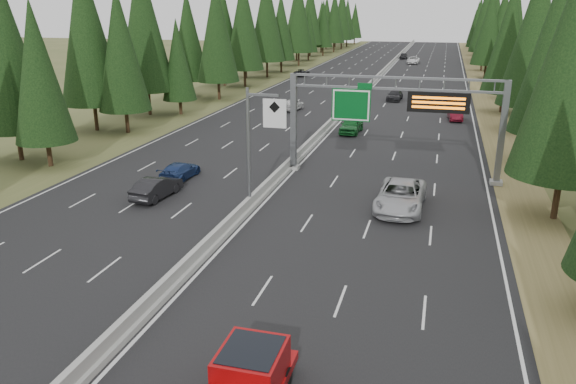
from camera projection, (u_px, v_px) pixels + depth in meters
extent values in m
cube|color=black|center=(365.00, 92.00, 87.65)|extent=(32.00, 260.00, 0.08)
cube|color=olive|center=(484.00, 97.00, 83.19)|extent=(3.60, 260.00, 0.06)
cube|color=#455226|center=(257.00, 88.00, 92.12)|extent=(3.60, 260.00, 0.06)
cube|color=gray|center=(365.00, 91.00, 87.59)|extent=(0.70, 260.00, 0.30)
cube|color=gray|center=(365.00, 88.00, 87.47)|extent=(0.30, 260.00, 0.60)
cube|color=slate|center=(294.00, 122.00, 45.15)|extent=(0.45, 0.45, 7.80)
cube|color=gray|center=(293.00, 167.00, 46.34)|extent=(0.90, 0.90, 0.30)
cube|color=slate|center=(502.00, 134.00, 41.18)|extent=(0.45, 0.45, 7.80)
cube|color=gray|center=(496.00, 182.00, 42.36)|extent=(0.90, 0.90, 0.30)
cube|color=slate|center=(396.00, 78.00, 41.96)|extent=(15.85, 0.35, 0.16)
cube|color=slate|center=(395.00, 89.00, 42.22)|extent=(15.85, 0.35, 0.16)
cube|color=#054C19|center=(351.00, 105.00, 43.24)|extent=(3.00, 0.10, 2.50)
cube|color=silver|center=(351.00, 105.00, 43.18)|extent=(2.85, 0.02, 2.35)
cube|color=#054C19|center=(365.00, 86.00, 42.51)|extent=(1.10, 0.10, 0.45)
cube|color=black|center=(438.00, 102.00, 41.40)|extent=(4.50, 0.40, 1.50)
cube|color=orange|center=(439.00, 98.00, 41.09)|extent=(3.80, 0.02, 0.18)
cube|color=orange|center=(438.00, 103.00, 41.20)|extent=(3.80, 0.02, 0.18)
cube|color=orange|center=(438.00, 108.00, 41.31)|extent=(3.80, 0.02, 0.18)
cylinder|color=slate|center=(249.00, 150.00, 36.06)|extent=(0.20, 0.20, 8.00)
cube|color=gray|center=(250.00, 207.00, 37.29)|extent=(0.50, 0.50, 0.20)
cube|color=slate|center=(263.00, 95.00, 34.67)|extent=(2.00, 0.15, 0.15)
cube|color=silver|center=(275.00, 113.00, 34.71)|extent=(1.50, 0.06, 1.80)
cylinder|color=black|center=(557.00, 197.00, 35.28)|extent=(0.40, 0.40, 2.93)
cylinder|color=black|center=(543.00, 148.00, 47.60)|extent=(0.40, 0.40, 2.81)
cone|color=black|center=(559.00, 41.00, 44.82)|extent=(6.33, 6.33, 14.76)
cylinder|color=black|center=(524.00, 118.00, 60.28)|extent=(0.40, 0.40, 2.87)
cone|color=black|center=(536.00, 31.00, 57.44)|extent=(6.46, 6.46, 15.07)
cylinder|color=black|center=(558.00, 127.00, 57.95)|extent=(0.40, 0.40, 1.89)
cone|color=black|center=(567.00, 69.00, 56.08)|extent=(4.25, 4.25, 9.91)
cylinder|color=black|center=(502.00, 102.00, 70.86)|extent=(0.40, 0.40, 2.56)
cone|color=black|center=(510.00, 37.00, 68.33)|extent=(5.75, 5.75, 13.42)
cylinder|color=black|center=(545.00, 107.00, 68.15)|extent=(0.40, 0.40, 2.32)
cone|color=black|center=(554.00, 46.00, 65.85)|extent=(5.23, 5.23, 12.20)
cylinder|color=black|center=(506.00, 93.00, 81.29)|extent=(0.40, 0.40, 1.83)
cone|color=black|center=(511.00, 52.00, 79.48)|extent=(4.11, 4.11, 9.59)
cylinder|color=black|center=(534.00, 90.00, 82.96)|extent=(0.40, 0.40, 2.11)
cone|color=black|center=(540.00, 44.00, 80.87)|extent=(4.75, 4.75, 11.08)
cylinder|color=black|center=(498.00, 80.00, 94.06)|extent=(0.40, 0.40, 1.89)
cone|color=black|center=(502.00, 44.00, 92.20)|extent=(4.25, 4.25, 9.91)
cylinder|color=black|center=(522.00, 79.00, 94.03)|extent=(0.40, 0.40, 2.36)
cone|color=black|center=(528.00, 33.00, 91.70)|extent=(5.31, 5.31, 12.39)
cylinder|color=black|center=(485.00, 72.00, 103.64)|extent=(0.40, 0.40, 2.58)
cone|color=black|center=(490.00, 26.00, 101.09)|extent=(5.80, 5.80, 13.54)
cylinder|color=black|center=(508.00, 71.00, 103.72)|extent=(0.40, 0.40, 2.76)
cone|color=black|center=(514.00, 22.00, 100.99)|extent=(6.21, 6.21, 14.49)
cylinder|color=black|center=(481.00, 66.00, 116.28)|extent=(0.40, 0.40, 1.96)
cone|color=black|center=(485.00, 35.00, 114.34)|extent=(4.42, 4.42, 10.30)
cylinder|color=black|center=(510.00, 65.00, 116.16)|extent=(0.40, 0.40, 2.20)
cone|color=black|center=(514.00, 31.00, 113.99)|extent=(4.94, 4.94, 11.53)
cylinder|color=black|center=(481.00, 58.00, 129.85)|extent=(0.40, 0.40, 2.76)
cone|color=black|center=(485.00, 19.00, 127.12)|extent=(6.21, 6.21, 14.49)
cylinder|color=black|center=(498.00, 59.00, 128.14)|extent=(0.40, 0.40, 2.73)
cone|color=black|center=(503.00, 19.00, 125.43)|extent=(6.15, 6.15, 14.36)
cylinder|color=black|center=(480.00, 55.00, 138.11)|extent=(0.40, 0.40, 2.66)
cone|color=black|center=(484.00, 19.00, 135.47)|extent=(6.00, 6.00, 13.99)
cylinder|color=black|center=(499.00, 57.00, 137.08)|extent=(0.40, 0.40, 2.01)
cone|color=black|center=(502.00, 30.00, 135.09)|extent=(4.52, 4.52, 10.55)
cylinder|color=black|center=(475.00, 51.00, 152.06)|extent=(0.40, 0.40, 2.22)
cone|color=black|center=(477.00, 24.00, 149.86)|extent=(5.00, 5.00, 11.66)
cylinder|color=black|center=(493.00, 51.00, 150.20)|extent=(0.40, 0.40, 2.47)
cone|color=black|center=(496.00, 21.00, 147.76)|extent=(5.55, 5.55, 12.95)
cylinder|color=black|center=(477.00, 48.00, 162.50)|extent=(0.40, 0.40, 2.43)
cone|color=black|center=(479.00, 20.00, 160.10)|extent=(5.46, 5.46, 12.75)
cylinder|color=black|center=(491.00, 48.00, 161.26)|extent=(0.40, 0.40, 2.28)
cone|color=black|center=(494.00, 23.00, 159.00)|extent=(5.13, 5.13, 11.96)
cylinder|color=black|center=(473.00, 46.00, 174.66)|extent=(0.40, 0.40, 1.89)
cone|color=black|center=(475.00, 26.00, 172.79)|extent=(4.25, 4.25, 9.91)
cylinder|color=black|center=(491.00, 45.00, 172.91)|extent=(0.40, 0.40, 2.76)
cone|color=black|center=(494.00, 15.00, 170.18)|extent=(6.22, 6.22, 14.51)
cylinder|color=black|center=(475.00, 43.00, 184.17)|extent=(0.40, 0.40, 2.27)
cone|color=black|center=(478.00, 20.00, 181.93)|extent=(5.10, 5.10, 11.90)
cylinder|color=black|center=(488.00, 43.00, 183.90)|extent=(0.40, 0.40, 2.10)
cone|color=black|center=(491.00, 23.00, 181.82)|extent=(4.72, 4.72, 11.00)
cylinder|color=black|center=(49.00, 154.00, 47.08)|extent=(0.40, 0.40, 2.18)
cone|color=black|center=(38.00, 72.00, 44.93)|extent=(4.90, 4.90, 11.44)
cylinder|color=black|center=(20.00, 145.00, 49.07)|extent=(0.40, 0.40, 2.70)
cone|color=black|center=(4.00, 45.00, 46.40)|extent=(6.07, 6.07, 14.17)
cylinder|color=black|center=(127.00, 121.00, 59.65)|extent=(0.40, 0.40, 2.42)
cone|color=black|center=(120.00, 48.00, 57.26)|extent=(5.44, 5.44, 12.69)
cylinder|color=black|center=(96.00, 117.00, 60.70)|extent=(0.40, 0.40, 2.91)
cone|color=black|center=(86.00, 30.00, 57.82)|extent=(6.55, 6.55, 15.27)
cylinder|color=black|center=(181.00, 107.00, 69.59)|extent=(0.40, 0.40, 1.85)
cone|color=black|center=(178.00, 60.00, 67.76)|extent=(4.16, 4.16, 9.71)
cylinder|color=black|center=(149.00, 102.00, 69.43)|extent=(0.40, 0.40, 3.01)
cone|color=black|center=(143.00, 23.00, 66.45)|extent=(6.76, 6.76, 15.78)
cylinder|color=black|center=(219.00, 91.00, 80.34)|extent=(0.40, 0.40, 2.66)
cone|color=black|center=(217.00, 30.00, 77.71)|extent=(5.99, 5.99, 13.97)
cylinder|color=black|center=(191.00, 88.00, 83.22)|extent=(0.40, 0.40, 2.44)
cone|color=black|center=(188.00, 35.00, 80.81)|extent=(5.49, 5.49, 12.81)
cylinder|color=black|center=(245.00, 78.00, 93.41)|extent=(0.40, 0.40, 2.84)
cone|color=black|center=(244.00, 22.00, 90.60)|extent=(6.39, 6.39, 14.91)
cylinder|color=black|center=(224.00, 78.00, 94.52)|extent=(0.40, 0.40, 2.68)
cone|color=black|center=(223.00, 26.00, 91.87)|extent=(6.03, 6.03, 14.08)
cylinder|color=black|center=(267.00, 69.00, 105.50)|extent=(0.40, 0.40, 3.03)
cone|color=black|center=(267.00, 17.00, 102.51)|extent=(6.81, 6.81, 15.89)
cylinder|color=black|center=(246.00, 73.00, 105.02)|extent=(0.40, 0.40, 1.85)
cone|color=black|center=(245.00, 41.00, 103.19)|extent=(4.15, 4.15, 9.69)
cylinder|color=black|center=(281.00, 66.00, 113.80)|extent=(0.40, 0.40, 2.47)
cone|color=black|center=(281.00, 26.00, 111.36)|extent=(5.56, 5.56, 12.97)
cylinder|color=black|center=(267.00, 65.00, 115.01)|extent=(0.40, 0.40, 2.52)
cone|color=black|center=(267.00, 25.00, 112.51)|extent=(5.67, 5.67, 13.24)
cylinder|color=black|center=(299.00, 59.00, 126.33)|extent=(0.40, 0.40, 2.95)
cone|color=black|center=(299.00, 16.00, 123.41)|extent=(6.64, 6.64, 15.49)
cylinder|color=black|center=(281.00, 61.00, 126.71)|extent=(0.40, 0.40, 2.03)
cone|color=black|center=(281.00, 32.00, 124.70)|extent=(4.58, 4.58, 10.68)
cylinder|color=black|center=(308.00, 56.00, 138.46)|extent=(0.40, 0.40, 2.03)
cone|color=black|center=(309.00, 29.00, 136.45)|extent=(4.57, 4.57, 10.67)
cylinder|color=black|center=(297.00, 55.00, 137.26)|extent=(0.40, 0.40, 2.94)
cone|color=black|center=(297.00, 15.00, 134.35)|extent=(6.62, 6.62, 15.46)
cylinder|color=black|center=(323.00, 51.00, 151.13)|extent=(0.40, 0.40, 2.29)
cone|color=black|center=(323.00, 24.00, 148.86)|extent=(5.15, 5.15, 12.02)
cylinder|color=black|center=(310.00, 50.00, 149.34)|extent=(0.40, 0.40, 2.98)
cone|color=black|center=(310.00, 14.00, 146.39)|extent=(6.71, 6.71, 15.66)
cylinder|color=black|center=(334.00, 47.00, 162.01)|extent=(0.40, 0.40, 2.71)
cone|color=black|center=(335.00, 17.00, 159.33)|extent=(6.11, 6.11, 14.25)
cylinder|color=black|center=(321.00, 48.00, 161.59)|extent=(0.40, 0.40, 2.29)
cone|color=black|center=(322.00, 22.00, 159.32)|extent=(5.16, 5.16, 12.03)
cylinder|color=black|center=(341.00, 44.00, 173.61)|extent=(0.40, 0.40, 2.76)
cone|color=black|center=(342.00, 15.00, 170.87)|extent=(6.22, 6.22, 14.50)
cylinder|color=black|center=(326.00, 45.00, 174.64)|extent=(0.40, 0.40, 2.49)
cone|color=black|center=(327.00, 19.00, 172.18)|extent=(5.61, 5.61, 13.08)
cylinder|color=black|center=(347.00, 43.00, 182.79)|extent=(0.40, 0.40, 2.39)
cone|color=black|center=(347.00, 19.00, 180.42)|extent=(5.38, 5.38, 12.55)
cylinder|color=black|center=(335.00, 43.00, 183.25)|extent=(0.40, 0.40, 2.21)
cone|color=black|center=(336.00, 21.00, 181.07)|extent=(4.96, 4.96, 11.58)
cylinder|color=black|center=(354.00, 41.00, 194.41)|extent=(0.40, 0.40, 2.21)
cone|color=black|center=(355.00, 20.00, 192.23)|extent=(4.96, 4.96, 11.58)
cylinder|color=black|center=(341.00, 40.00, 195.79)|extent=(0.40, 0.40, 2.98)
cone|color=black|center=(342.00, 12.00, 192.85)|extent=(6.70, 6.70, 15.64)
imported|color=#AEAFB3|center=(401.00, 196.00, 37.01)|extent=(3.24, 6.65, 1.82)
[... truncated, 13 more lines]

